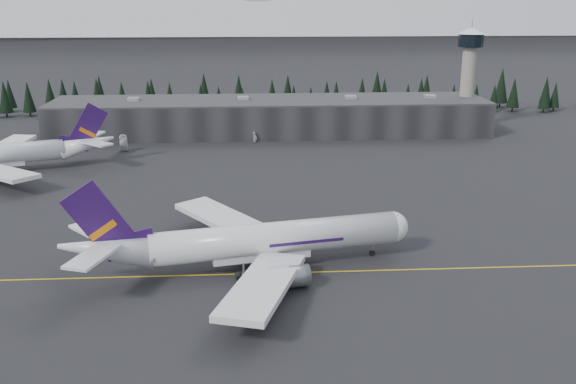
{
  "coord_description": "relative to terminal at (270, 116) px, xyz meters",
  "views": [
    {
      "loc": [
        -8.28,
        -111.54,
        49.65
      ],
      "look_at": [
        0.0,
        20.0,
        9.0
      ],
      "focal_mm": 40.0,
      "sensor_mm": 36.0,
      "label": 1
    }
  ],
  "objects": [
    {
      "name": "ground",
      "position": [
        0.0,
        -125.0,
        -6.3
      ],
      "size": [
        1400.0,
        1400.0,
        0.0
      ],
      "primitive_type": "plane",
      "color": "black",
      "rests_on": "ground"
    },
    {
      "name": "jet_parked",
      "position": [
        -80.16,
        -51.22,
        -0.96
      ],
      "size": [
        62.72,
        56.5,
        18.95
      ],
      "rotation": [
        0.0,
        0.0,
        3.46
      ],
      "color": "white",
      "rests_on": "ground"
    },
    {
      "name": "gse_vehicle_b",
      "position": [
        -6.0,
        -15.64,
        -5.66
      ],
      "size": [
        3.91,
        2.01,
        1.27
      ],
      "primitive_type": "imported",
      "rotation": [
        0.0,
        0.0,
        -1.43
      ],
      "color": "silver",
      "rests_on": "ground"
    },
    {
      "name": "control_tower",
      "position": [
        75.0,
        3.0,
        17.11
      ],
      "size": [
        10.0,
        10.0,
        37.7
      ],
      "color": "gray",
      "rests_on": "ground"
    },
    {
      "name": "terminal",
      "position": [
        0.0,
        0.0,
        0.0
      ],
      "size": [
        160.0,
        30.0,
        12.6
      ],
      "color": "black",
      "rests_on": "ground"
    },
    {
      "name": "mountain_ridge",
      "position": [
        0.0,
        875.0,
        -6.3
      ],
      "size": [
        4400.0,
        900.0,
        420.0
      ],
      "primitive_type": null,
      "color": "white",
      "rests_on": "ground"
    },
    {
      "name": "jet_main",
      "position": [
        -9.12,
        -124.69,
        -0.8
      ],
      "size": [
        65.72,
        60.1,
        19.51
      ],
      "rotation": [
        0.0,
        0.0,
        0.2
      ],
      "color": "silver",
      "rests_on": "ground"
    },
    {
      "name": "taxiline",
      "position": [
        0.0,
        -127.0,
        -6.29
      ],
      "size": [
        400.0,
        0.4,
        0.02
      ],
      "primitive_type": "cube",
      "color": "gold",
      "rests_on": "ground"
    },
    {
      "name": "treeline",
      "position": [
        0.0,
        37.0,
        1.2
      ],
      "size": [
        360.0,
        20.0,
        15.0
      ],
      "primitive_type": "cube",
      "color": "black",
      "rests_on": "ground"
    },
    {
      "name": "gse_vehicle_a",
      "position": [
        -49.44,
        -26.72,
        -5.51
      ],
      "size": [
        3.37,
        6.01,
        1.59
      ],
      "primitive_type": "imported",
      "rotation": [
        0.0,
        0.0,
        -0.13
      ],
      "color": "silver",
      "rests_on": "ground"
    }
  ]
}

